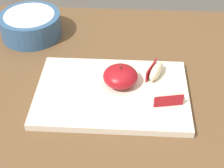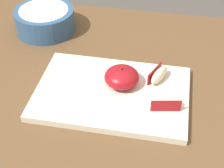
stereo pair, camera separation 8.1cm
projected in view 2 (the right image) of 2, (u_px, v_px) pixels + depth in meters
dining_table at (132, 117)px, 0.92m from camera, size 1.42×0.78×0.72m
cutting_board at (112, 93)px, 0.83m from camera, size 0.36×0.24×0.02m
apple_half_skin_up at (122, 77)px, 0.83m from camera, size 0.08×0.08×0.05m
apple_wedge_back at (165, 102)px, 0.77m from camera, size 0.07×0.04×0.03m
apple_wedge_right at (159, 75)px, 0.84m from camera, size 0.05×0.07×0.03m
ceramic_fruit_bowl at (45, 20)px, 1.03m from camera, size 0.17×0.17×0.07m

